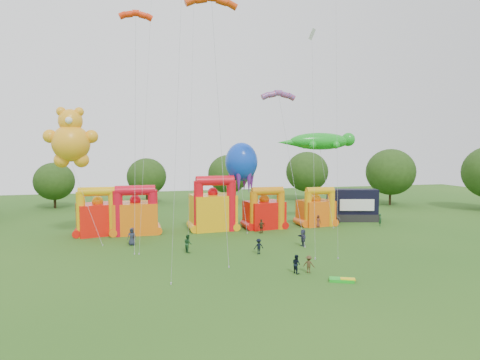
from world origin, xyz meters
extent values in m
plane|color=#255317|center=(0.00, 0.00, 0.00)|extent=(160.00, 160.00, 0.00)
cylinder|color=#352314|center=(37.12, 42.84, 1.86)|extent=(0.44, 0.44, 3.72)
ellipsoid|color=#223E12|center=(37.12, 42.84, 6.41)|extent=(9.30, 9.30, 8.89)
cylinder|color=#352314|center=(24.38, 53.38, 1.75)|extent=(0.44, 0.44, 3.51)
ellipsoid|color=#223E12|center=(24.38, 53.38, 6.04)|extent=(8.77, 8.78, 8.39)
cylinder|color=#352314|center=(7.93, 55.12, 1.65)|extent=(0.44, 0.44, 3.30)
ellipsoid|color=#223E12|center=(7.93, 55.12, 5.68)|extent=(8.25, 8.25, 7.88)
cylinder|color=#352314|center=(-8.21, 57.10, 1.55)|extent=(0.44, 0.44, 3.09)
ellipsoid|color=#223E12|center=(-8.21, 57.10, 5.32)|extent=(7.73, 7.72, 7.38)
cylinder|color=#352314|center=(-24.80, 54.29, 1.44)|extent=(0.44, 0.44, 2.88)
ellipsoid|color=#223E12|center=(-24.80, 54.29, 4.96)|extent=(7.20, 7.20, 6.88)
cube|color=red|center=(-15.46, 27.65, 1.99)|extent=(5.68, 4.96, 3.97)
cylinder|color=#EDB00C|center=(-17.37, 26.23, 2.84)|extent=(1.08, 1.08, 5.68)
cylinder|color=#EDB00C|center=(-13.55, 26.23, 2.84)|extent=(1.08, 1.08, 5.68)
cylinder|color=#EDB00C|center=(-15.46, 26.23, 5.68)|extent=(4.35, 1.13, 1.13)
sphere|color=#EDB00C|center=(-15.46, 27.65, 4.27)|extent=(1.40, 1.40, 1.40)
cube|color=orange|center=(-10.81, 27.37, 2.01)|extent=(5.65, 4.58, 4.02)
cylinder|color=red|center=(-12.96, 25.77, 2.87)|extent=(1.21, 1.21, 5.74)
cylinder|color=red|center=(-8.65, 25.77, 2.87)|extent=(1.21, 1.21, 5.74)
cylinder|color=red|center=(-10.81, 25.77, 5.74)|extent=(4.91, 1.28, 1.28)
sphere|color=red|center=(-10.81, 27.37, 4.32)|extent=(1.40, 1.40, 1.40)
cube|color=#F2A60C|center=(-0.60, 27.36, 2.37)|extent=(6.04, 5.03, 4.74)
cylinder|color=red|center=(-2.80, 25.72, 3.38)|extent=(1.24, 1.24, 6.77)
cylinder|color=red|center=(1.60, 25.72, 3.38)|extent=(1.24, 1.24, 6.77)
cylinder|color=red|center=(-0.60, 25.72, 6.77)|extent=(5.02, 1.30, 1.30)
sphere|color=red|center=(-0.60, 27.36, 5.04)|extent=(1.40, 1.40, 1.40)
cube|color=red|center=(6.51, 26.72, 1.84)|extent=(5.49, 4.71, 3.68)
cylinder|color=orange|center=(4.61, 25.31, 2.63)|extent=(1.07, 1.07, 5.26)
cylinder|color=orange|center=(8.41, 25.31, 2.63)|extent=(1.07, 1.07, 5.26)
cylinder|color=orange|center=(6.51, 25.31, 5.26)|extent=(4.34, 1.13, 1.13)
sphere|color=orange|center=(6.51, 26.72, 3.98)|extent=(1.40, 1.40, 1.40)
cube|color=orange|center=(14.31, 26.86, 1.78)|extent=(5.06, 4.31, 3.55)
cylinder|color=orange|center=(12.54, 25.55, 2.54)|extent=(1.00, 1.00, 5.07)
cylinder|color=orange|center=(16.08, 25.55, 2.54)|extent=(1.00, 1.00, 5.07)
cylinder|color=orange|center=(14.31, 25.55, 5.07)|extent=(4.03, 1.05, 1.05)
sphere|color=orange|center=(14.31, 26.86, 3.85)|extent=(1.40, 1.40, 1.40)
cube|color=black|center=(21.21, 28.67, 0.55)|extent=(7.84, 4.58, 1.10)
cube|color=black|center=(21.21, 28.87, 2.94)|extent=(7.75, 4.23, 3.69)
cube|color=white|center=(21.21, 27.42, 2.58)|extent=(4.94, 1.39, 1.73)
cylinder|color=black|center=(18.26, 27.56, 0.40)|extent=(0.30, 0.90, 0.90)
cylinder|color=black|center=(24.16, 27.56, 0.40)|extent=(0.30, 0.90, 0.90)
sphere|color=#F7A11B|center=(-18.06, 24.75, 11.63)|extent=(4.38, 4.38, 4.38)
sphere|color=#F7A11B|center=(-18.06, 24.75, 14.22)|extent=(2.79, 2.79, 2.79)
sphere|color=#F7A11B|center=(-19.06, 24.75, 15.31)|extent=(1.10, 1.10, 1.10)
sphere|color=#F7A11B|center=(-17.07, 24.75, 15.31)|extent=(1.10, 1.10, 1.10)
sphere|color=#F7A11B|center=(-20.35, 24.75, 12.42)|extent=(1.59, 1.59, 1.59)
sphere|color=#F7A11B|center=(-15.77, 24.75, 12.42)|extent=(1.59, 1.59, 1.59)
sphere|color=#F7A11B|center=(-19.16, 24.75, 9.63)|extent=(1.79, 1.79, 1.79)
sphere|color=#F7A11B|center=(-16.97, 24.75, 9.63)|extent=(1.79, 1.79, 1.79)
sphere|color=white|center=(-18.06, 23.40, 14.22)|extent=(0.80, 0.80, 0.80)
ellipsoid|color=#169E1D|center=(15.05, 27.37, 12.00)|extent=(9.16, 2.86, 2.43)
sphere|color=#169E1D|center=(19.52, 27.37, 12.27)|extent=(1.97, 1.97, 1.97)
cone|color=#169E1D|center=(10.40, 27.37, 11.82)|extent=(3.58, 1.43, 1.43)
sphere|color=#169E1D|center=(16.84, 28.80, 11.46)|extent=(1.07, 1.07, 1.07)
sphere|color=#169E1D|center=(16.84, 25.94, 11.46)|extent=(1.07, 1.07, 1.07)
sphere|color=#169E1D|center=(13.26, 28.80, 11.46)|extent=(1.07, 1.07, 1.07)
sphere|color=#169E1D|center=(13.26, 25.94, 11.46)|extent=(1.07, 1.07, 1.07)
ellipsoid|color=#0D3AC4|center=(3.35, 27.07, 9.15)|extent=(4.39, 4.39, 5.27)
cone|color=#591E8C|center=(4.77, 27.07, 6.73)|extent=(0.99, 0.99, 3.52)
cone|color=#591E8C|center=(4.06, 28.31, 6.73)|extent=(0.99, 0.99, 3.52)
cone|color=#591E8C|center=(2.63, 28.31, 6.73)|extent=(0.99, 0.99, 3.52)
cone|color=#591E8C|center=(1.92, 27.07, 6.73)|extent=(0.99, 0.99, 3.52)
cone|color=#591E8C|center=(2.63, 25.83, 6.73)|extent=(0.99, 0.99, 3.52)
cone|color=#591E8C|center=(4.06, 25.83, 6.73)|extent=(0.99, 0.99, 3.52)
cube|color=silver|center=(8.34, 15.42, 23.59)|extent=(1.02, 1.02, 1.10)
cube|color=green|center=(5.53, 2.40, 0.12)|extent=(2.23, 1.74, 0.24)
cube|color=yellow|center=(5.93, 2.10, 0.26)|extent=(1.34, 1.04, 0.10)
imported|color=#222738|center=(-11.34, 20.31, 0.99)|extent=(1.02, 0.72, 1.98)
imported|color=#5D201A|center=(-11.19, 20.97, 0.96)|extent=(0.56, 0.76, 1.93)
imported|color=#1C4622|center=(-5.58, 15.40, 0.96)|extent=(0.95, 1.10, 1.92)
imported|color=black|center=(1.48, 12.83, 0.81)|extent=(1.12, 0.74, 1.63)
imported|color=#3F3219|center=(4.99, 23.06, 0.92)|extent=(1.17, 0.84, 1.85)
imported|color=#2B2C48|center=(7.37, 15.02, 0.96)|extent=(0.63, 1.80, 1.92)
imported|color=maroon|center=(13.80, 25.00, 0.90)|extent=(0.88, 0.58, 1.80)
imported|color=#1C4723|center=(22.78, 23.72, 0.89)|extent=(0.69, 0.78, 1.79)
imported|color=black|center=(2.72, 5.46, 0.84)|extent=(0.85, 0.97, 1.68)
imported|color=#45331B|center=(3.85, 5.32, 0.78)|extent=(1.15, 1.07, 1.56)
camera|label=1|loc=(-11.38, -29.22, 11.16)|focal=32.00mm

